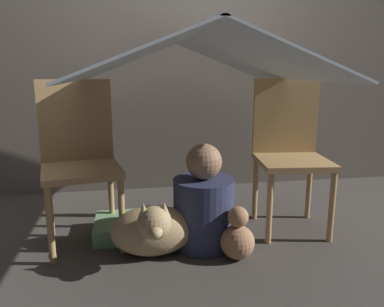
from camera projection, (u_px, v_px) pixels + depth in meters
The scene contains 9 objects.
ground_plane at pixel (194, 242), 2.29m from camera, with size 8.80×8.80×0.00m, color #47423D.
wall_back at pixel (171, 43), 3.11m from camera, with size 7.00×0.05×2.50m.
chair_left at pixel (79, 155), 2.23m from camera, with size 0.51×0.51×0.97m.
chair_right at pixel (289, 147), 2.44m from camera, with size 0.48×0.48×0.97m.
sheet_canopy at pixel (192, 56), 2.13m from camera, with size 1.30×1.52×0.27m.
person_front at pixel (204, 205), 2.19m from camera, with size 0.36×0.36×0.62m.
dog at pixel (153, 229), 2.07m from camera, with size 0.47×0.42×0.38m.
floor_cushion at pixel (132, 226), 2.39m from camera, with size 0.47×0.37×0.10m.
plush_toy at pixel (238, 238), 2.06m from camera, with size 0.19×0.19×0.30m.
Camera 1 is at (-0.36, -2.09, 1.03)m, focal length 35.00 mm.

